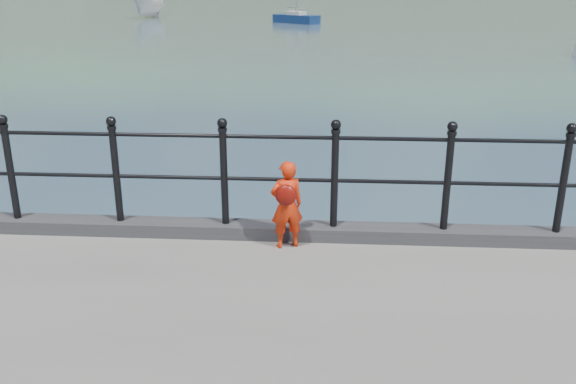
# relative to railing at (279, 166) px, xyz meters

# --- Properties ---
(ground) EXTENTS (600.00, 600.00, 0.00)m
(ground) POSITION_rel_railing_xyz_m (-0.00, 0.15, -1.82)
(ground) COLOR #2D4251
(ground) RESTS_ON ground
(kerb) EXTENTS (60.00, 0.30, 0.15)m
(kerb) POSITION_rel_railing_xyz_m (-0.00, -0.00, -0.75)
(kerb) COLOR #28282B
(kerb) RESTS_ON quay
(railing) EXTENTS (18.11, 0.11, 1.20)m
(railing) POSITION_rel_railing_xyz_m (0.00, 0.00, 0.00)
(railing) COLOR black
(railing) RESTS_ON kerb
(far_shore) EXTENTS (830.00, 200.00, 156.00)m
(far_shore) POSITION_rel_railing_xyz_m (38.34, 239.56, -24.39)
(far_shore) COLOR #333A21
(far_shore) RESTS_ON ground
(child) EXTENTS (0.41, 0.35, 0.96)m
(child) POSITION_rel_railing_xyz_m (0.10, -0.26, -0.33)
(child) COLOR red
(child) RESTS_ON quay
(launch_white) EXTENTS (2.70, 5.69, 2.12)m
(launch_white) POSITION_rel_railing_xyz_m (-17.08, 54.38, -0.77)
(launch_white) COLOR silver
(launch_white) RESTS_ON ground
(sailboat_port) EXTENTS (4.28, 3.93, 6.64)m
(sailboat_port) POSITION_rel_railing_xyz_m (-2.43, 48.48, -1.48)
(sailboat_port) COLOR navy
(sailboat_port) RESTS_ON ground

